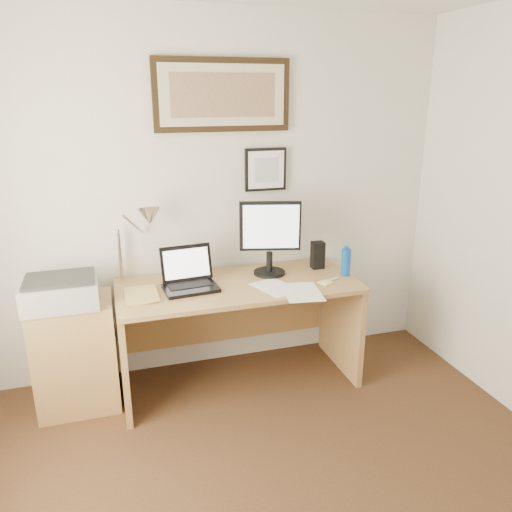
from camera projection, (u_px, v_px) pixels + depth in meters
name	position (u px, v px, depth m)	size (l,w,h in m)	color
wall_back	(203.00, 200.00, 3.47)	(3.50, 0.02, 2.50)	silver
side_cabinet	(76.00, 354.00, 3.20)	(0.50, 0.40, 0.73)	#9F7542
water_bottle	(346.00, 262.00, 3.46)	(0.07, 0.07, 0.19)	#0D4CAC
bottle_cap	(347.00, 248.00, 3.43)	(0.03, 0.03, 0.02)	#0D4CAC
speaker	(318.00, 255.00, 3.60)	(0.09, 0.08, 0.20)	black
paper_sheet_a	(275.00, 287.00, 3.27)	(0.21, 0.30, 0.00)	white
paper_sheet_b	(302.00, 292.00, 3.18)	(0.23, 0.33, 0.00)	white
sticky_pad	(326.00, 283.00, 3.33)	(0.08, 0.08, 0.01)	#FFE078
marker_pen	(330.00, 280.00, 3.38)	(0.02, 0.02, 0.14)	white
book	(125.00, 297.00, 3.09)	(0.20, 0.27, 0.02)	tan
desk	(235.00, 311.00, 3.49)	(1.60, 0.70, 0.75)	#9F7542
laptop	(189.00, 279.00, 3.25)	(0.36, 0.32, 0.26)	black
lcd_monitor	(270.00, 234.00, 3.42)	(0.42, 0.22, 0.52)	black
printer	(61.00, 292.00, 3.02)	(0.44, 0.34, 0.18)	#A4A4A6
desk_lamp	(146.00, 220.00, 3.21)	(0.29, 0.27, 0.53)	silver
picture_large	(223.00, 95.00, 3.27)	(0.92, 0.04, 0.47)	black
picture_small	(266.00, 170.00, 3.51)	(0.30, 0.03, 0.30)	black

